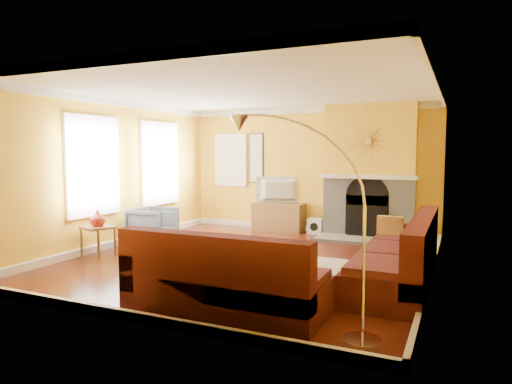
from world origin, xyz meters
The scene contains 27 objects.
floor centered at (0.00, 0.00, -0.01)m, with size 5.50×6.00×0.02m, color #5F2214.
ceiling centered at (0.00, 0.00, 2.71)m, with size 5.50×6.00×0.02m, color white.
wall_back centered at (0.00, 3.01, 1.35)m, with size 5.50×0.02×2.70m, color yellow.
wall_front centered at (0.00, -3.01, 1.35)m, with size 5.50×0.02×2.70m, color yellow.
wall_left centered at (-2.76, 0.00, 1.35)m, with size 0.02×6.00×2.70m, color yellow.
wall_right centered at (2.76, 0.00, 1.35)m, with size 0.02×6.00×2.70m, color yellow.
baseboard centered at (0.00, 0.00, 0.06)m, with size 5.50×6.00×0.12m, color white, non-canonical shape.
crown_molding centered at (0.00, 0.00, 2.64)m, with size 5.50×6.00×0.12m, color white, non-canonical shape.
window_left_near centered at (-2.72, 1.30, 1.50)m, with size 0.06×1.22×1.72m, color white.
window_left_far centered at (-2.72, -0.60, 1.50)m, with size 0.06×1.22×1.72m, color white.
window_back centered at (-1.90, 2.96, 1.55)m, with size 0.82×0.06×1.22m, color white.
wall_art centered at (-1.25, 2.97, 1.60)m, with size 0.34×0.04×1.14m, color white.
fireplace centered at (1.35, 2.80, 1.35)m, with size 1.80×0.40×2.70m, color gray, non-canonical shape.
mantel centered at (1.35, 2.56, 1.25)m, with size 1.92×0.22×0.08m, color white.
hearth centered at (1.35, 2.25, 0.03)m, with size 1.80×0.70×0.06m, color gray.
sunburst centered at (1.35, 2.57, 1.95)m, with size 0.70×0.04×0.70m, color olive, non-canonical shape.
rug centered at (0.35, -0.30, 0.01)m, with size 2.40×1.80×0.02m, color beige.
sectional_sofa centered at (1.20, -0.85, 0.45)m, with size 3.10×3.70×0.90m, color #4D1818, non-canonical shape.
coffee_table centered at (0.40, -0.35, 0.19)m, with size 0.96×0.96×0.38m, color white, non-canonical shape.
media_console centered at (-0.60, 2.75, 0.31)m, with size 1.12×0.50×0.61m, color brown.
tv centered at (-0.60, 2.75, 0.91)m, with size 1.01×0.13×0.58m, color black.
subwoofer centered at (0.25, 2.78, 0.16)m, with size 0.32×0.32×0.32m, color white.
armchair centered at (-2.20, 0.35, 0.35)m, with size 0.75×0.77×0.70m, color slate.
side_table centered at (-2.40, -0.85, 0.26)m, with size 0.47×0.47×0.51m, color brown, non-canonical shape.
vase centered at (-2.40, -0.85, 0.65)m, with size 0.26×0.26×0.27m, color red.
book centered at (0.26, -0.25, 0.39)m, with size 0.21×0.29×0.03m, color white.
arc_lamp centered at (1.73, -2.55, 1.04)m, with size 1.33×0.36×2.09m, color silver, non-canonical shape.
Camera 1 is at (3.07, -6.57, 1.74)m, focal length 32.00 mm.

